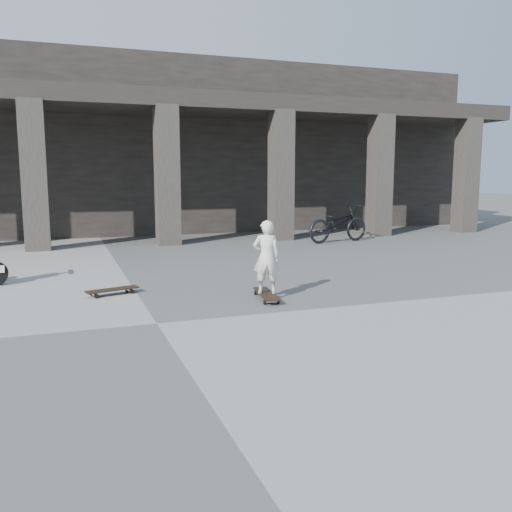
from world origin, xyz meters
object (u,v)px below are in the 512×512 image
object	(u,v)px
skateboard_spare	(112,290)
child	(266,257)
bicycle	(338,224)
longboard	(266,294)

from	to	relation	value
skateboard_spare	child	bearing A→B (deg)	-43.19
child	bicycle	xyz separation A→B (m)	(4.79, 6.43, -0.14)
longboard	child	size ratio (longest dim) A/B	0.88
longboard	child	world-z (taller)	child
child	bicycle	size ratio (longest dim) A/B	0.56
skateboard_spare	child	world-z (taller)	child
longboard	skateboard_spare	distance (m)	2.64
bicycle	skateboard_spare	bearing A→B (deg)	115.26
skateboard_spare	bicycle	world-z (taller)	bicycle
skateboard_spare	child	xyz separation A→B (m)	(2.36, -1.19, 0.62)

